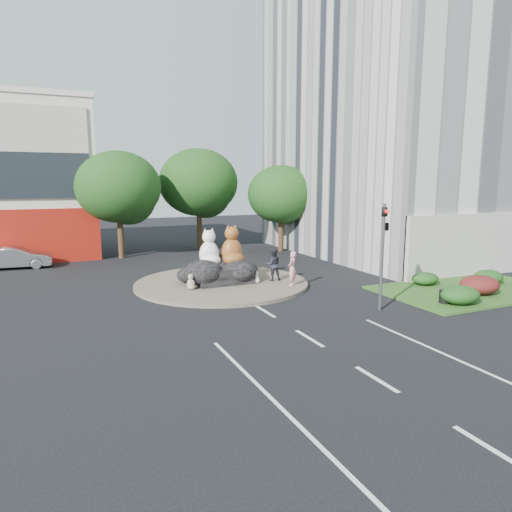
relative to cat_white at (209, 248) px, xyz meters
The scene contains 22 objects.
ground 10.48m from the cat_white, 86.31° to the right, with size 120.00×120.00×0.00m, color black.
roundabout_island 2.23m from the cat_white, 18.29° to the right, with size 10.00×10.00×0.20m, color brown.
rock_plinth 1.72m from the cat_white, 18.29° to the right, with size 3.20×2.60×0.90m, color black, non-canonical shape.
office_tower 26.34m from the cat_white, 15.64° to the left, with size 20.00×20.00×35.00m, color silver.
grass_verge 14.73m from the cat_white, 29.69° to the right, with size 10.00×6.00×0.12m, color #2A4F1A.
tree_left 12.66m from the cat_white, 105.44° to the left, with size 6.46×6.46×8.27m.
tree_mid 14.72m from the cat_white, 74.93° to the left, with size 6.84×6.84×8.76m.
tree_right 14.05m from the cat_white, 45.35° to the left, with size 5.70×5.70×7.30m.
hedge_near_green 13.45m from the cat_white, 43.66° to the right, with size 2.00×1.60×0.90m, color #123410.
hedge_red 14.76m from the cat_white, 34.05° to the right, with size 2.20×1.76×0.99m, color #491513.
hedge_mid_green 16.21m from the cat_white, 24.62° to the right, with size 1.80×1.44×0.81m, color #123410.
hedge_back_green 12.53m from the cat_white, 25.90° to the right, with size 1.60×1.28×0.72m, color #123410.
traffic_light 10.13m from the cat_white, 55.01° to the right, with size 0.44×1.24×5.00m.
street_lamp 13.85m from the cat_white, ahead, with size 2.34×0.22×8.06m.
cat_white is the anchor object (origin of this frame).
cat_tabby 1.37m from the cat_white, ahead, with size 1.44×1.25×2.41m, color #A75722, non-canonical shape.
kitten_calico 2.57m from the cat_white, 137.82° to the right, with size 0.53×0.46×0.88m, color beige, non-canonical shape.
kitten_white 3.18m from the cat_white, 28.80° to the right, with size 0.44×0.38×0.73m, color silver, non-canonical shape.
pedestrian_pink 4.91m from the cat_white, 34.21° to the right, with size 0.70×0.46×1.92m, color pink.
pedestrian_dark 3.89m from the cat_white, 17.56° to the right, with size 0.92×0.72×1.89m, color black.
parked_car 14.83m from the cat_white, 135.58° to the left, with size 1.58×4.52×1.49m, color #929699.
litter_bin 12.80m from the cat_white, 43.88° to the right, with size 0.55×0.55×0.65m, color black.
Camera 1 is at (-8.76, -14.53, 6.03)m, focal length 32.00 mm.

